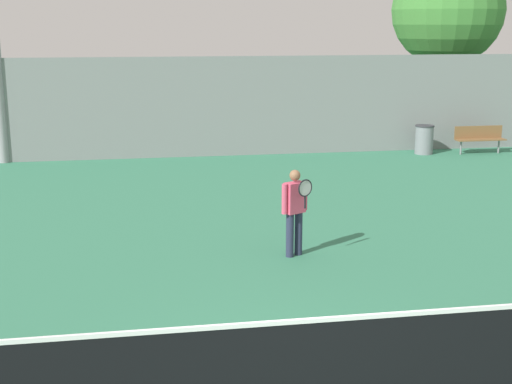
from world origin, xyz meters
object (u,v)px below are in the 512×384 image
at_px(tennis_net, 309,361).
at_px(bench_courtside_near, 479,136).
at_px(tennis_player, 295,208).
at_px(trash_bin, 424,140).
at_px(tree_green_broad, 448,11).

distance_m(tennis_net, bench_courtside_near, 16.95).
relative_size(tennis_net, tennis_player, 6.92).
height_order(tennis_net, trash_bin, tennis_net).
bearing_deg(bench_courtside_near, tennis_net, -122.71).
bearing_deg(bench_courtside_near, tennis_player, -131.68).
height_order(bench_courtside_near, tree_green_broad, tree_green_broad).
bearing_deg(tree_green_broad, tennis_player, -123.41).
height_order(bench_courtside_near, trash_bin, trash_bin).
bearing_deg(tennis_player, tree_green_broad, 29.00).
height_order(tennis_player, tree_green_broad, tree_green_broad).
bearing_deg(bench_courtside_near, trash_bin, 173.36).
distance_m(tennis_net, tennis_player, 5.20).
xyz_separation_m(bench_courtside_near, trash_bin, (-1.79, 0.21, -0.08)).
bearing_deg(tree_green_broad, tennis_net, -117.85).
xyz_separation_m(tennis_net, trash_bin, (7.37, 14.47, -0.06)).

